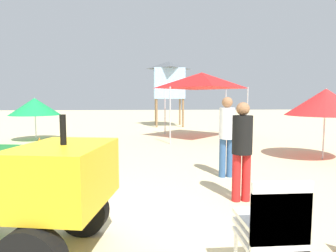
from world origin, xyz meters
name	(u,v)px	position (x,y,z in m)	size (l,w,h in m)	color
ground	(78,240)	(0.00, 0.00, 0.00)	(80.00, 80.00, 0.00)	beige
stacked_plastic_chairs	(273,226)	(1.85, -1.07, 0.60)	(0.48, 0.48, 1.02)	white
lifeguard_near_left	(242,145)	(2.33, 1.10, 0.92)	(0.32, 0.32, 1.60)	red
lifeguard_near_center	(227,131)	(2.49, 2.51, 0.98)	(0.32, 0.32, 1.70)	#33598C
popup_canopy	(202,81)	(3.12, 8.46, 2.43)	(2.95, 2.95, 2.76)	#B2B2B7
lifeguard_tower	(169,80)	(2.17, 14.00, 2.82)	(1.98, 1.98, 3.93)	olive
beach_umbrella_left	(35,107)	(-3.61, 8.28, 1.36)	(1.95, 1.95, 1.70)	beige
beach_umbrella_mid	(326,102)	(5.67, 4.09, 1.57)	(2.09, 2.09, 1.94)	beige
traffic_cone_far	(40,146)	(-2.36, 5.26, 0.26)	(0.37, 0.37, 0.53)	orange
cooler_box	(88,170)	(-0.42, 2.66, 0.16)	(0.50, 0.37, 0.32)	blue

